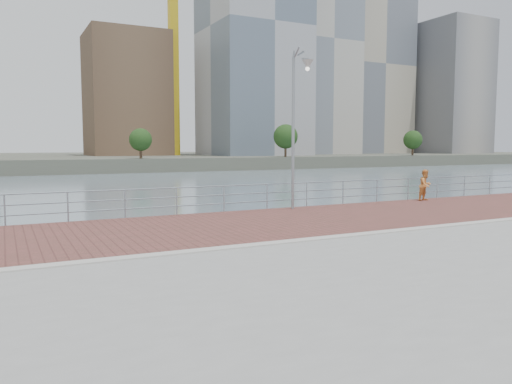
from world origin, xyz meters
name	(u,v)px	position (x,y,z in m)	size (l,w,h in m)	color
water	(287,311)	(0.00, 0.00, -2.00)	(400.00, 400.00, 0.00)	slate
seawall	(415,336)	(0.00, -5.00, -1.00)	(40.00, 24.00, 2.00)	gray
brick_lane	(235,225)	(0.00, 3.60, 0.01)	(40.00, 6.80, 0.02)	brown
curb	(288,242)	(0.00, 0.00, 0.03)	(40.00, 0.40, 0.06)	#B7B5AD
far_shore	(35,160)	(0.00, 122.50, -0.75)	(320.00, 95.00, 2.50)	#4C5142
guardrail	(201,197)	(0.00, 7.00, 0.69)	(39.06, 0.06, 1.13)	#8C9EA8
street_lamp	(299,100)	(4.09, 6.02, 4.69)	(0.48, 1.40, 6.60)	gray
bystander	(425,185)	(11.73, 6.26, 0.80)	(0.76, 0.59, 1.57)	#E79244
tower_crane	(162,13)	(27.36, 104.00, 33.50)	(47.00, 2.00, 50.70)	gold
skyline	(179,54)	(31.54, 104.32, 24.63)	(233.00, 41.00, 61.08)	#ADA38E
shoreline_trees	(75,136)	(3.89, 77.00, 4.46)	(144.44, 5.20, 6.93)	#473323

